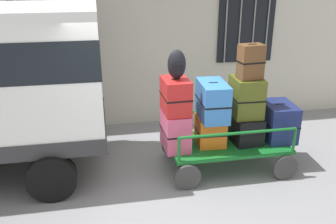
% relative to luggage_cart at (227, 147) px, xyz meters
% --- Properties ---
extents(ground_plane, '(40.00, 40.00, 0.00)m').
position_rel_luggage_cart_xyz_m(ground_plane, '(-1.14, -0.44, -0.37)').
color(ground_plane, gray).
extents(building_wall, '(12.00, 0.38, 5.00)m').
position_rel_luggage_cart_xyz_m(building_wall, '(-1.14, 2.30, 2.13)').
color(building_wall, beige).
rests_on(building_wall, ground).
extents(luggage_cart, '(1.98, 1.15, 0.46)m').
position_rel_luggage_cart_xyz_m(luggage_cart, '(0.00, 0.00, 0.00)').
color(luggage_cart, '#146023').
rests_on(luggage_cart, ground).
extents(cart_railing, '(1.87, 1.02, 0.40)m').
position_rel_luggage_cart_xyz_m(cart_railing, '(-0.00, -0.00, 0.41)').
color(cart_railing, '#146023').
rests_on(cart_railing, luggage_cart).
extents(suitcase_left_bottom, '(0.41, 0.61, 0.60)m').
position_rel_luggage_cart_xyz_m(suitcase_left_bottom, '(-0.87, -0.03, 0.39)').
color(suitcase_left_bottom, '#CC4C72').
rests_on(suitcase_left_bottom, luggage_cart).
extents(suitcase_left_middle, '(0.41, 0.58, 0.54)m').
position_rel_luggage_cart_xyz_m(suitcase_left_middle, '(-0.87, -0.03, 0.95)').
color(suitcase_left_middle, '#B21E1E').
rests_on(suitcase_left_middle, suitcase_left_bottom).
extents(suitcase_midleft_bottom, '(0.46, 0.53, 0.47)m').
position_rel_luggage_cart_xyz_m(suitcase_midleft_bottom, '(-0.29, 0.02, 0.32)').
color(suitcase_midleft_bottom, orange).
rests_on(suitcase_midleft_bottom, luggage_cart).
extents(suitcase_midleft_middle, '(0.44, 0.73, 0.58)m').
position_rel_luggage_cart_xyz_m(suitcase_midleft_middle, '(-0.29, -0.04, 0.85)').
color(suitcase_midleft_middle, '#3372C6').
rests_on(suitcase_midleft_middle, suitcase_midleft_bottom).
extents(suitcase_center_bottom, '(0.49, 0.66, 0.44)m').
position_rel_luggage_cart_xyz_m(suitcase_center_bottom, '(0.29, 0.03, 0.31)').
color(suitcase_center_bottom, black).
rests_on(suitcase_center_bottom, luggage_cart).
extents(suitcase_center_middle, '(0.47, 0.56, 0.64)m').
position_rel_luggage_cart_xyz_m(suitcase_center_middle, '(0.29, 0.04, 0.84)').
color(suitcase_center_middle, '#4C5119').
rests_on(suitcase_center_middle, suitcase_center_bottom).
extents(suitcase_center_top, '(0.39, 0.29, 0.53)m').
position_rel_luggage_cart_xyz_m(suitcase_center_top, '(0.29, -0.02, 1.43)').
color(suitcase_center_top, brown).
rests_on(suitcase_center_top, suitcase_center_middle).
extents(suitcase_midright_bottom, '(0.51, 0.70, 0.61)m').
position_rel_luggage_cart_xyz_m(suitcase_midright_bottom, '(0.87, 0.01, 0.39)').
color(suitcase_midright_bottom, navy).
rests_on(suitcase_midright_bottom, luggage_cart).
extents(backpack, '(0.27, 0.22, 0.44)m').
position_rel_luggage_cart_xyz_m(backpack, '(-0.86, -0.05, 1.44)').
color(backpack, black).
rests_on(backpack, suitcase_left_middle).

